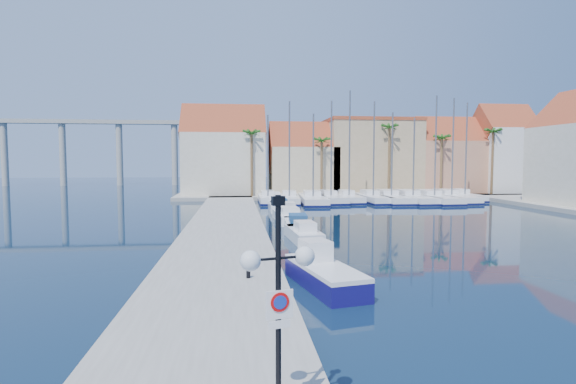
% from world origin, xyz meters
% --- Properties ---
extents(ground, '(260.00, 260.00, 0.00)m').
position_xyz_m(ground, '(0.00, 0.00, 0.00)').
color(ground, black).
rests_on(ground, ground).
extents(quay_west, '(6.00, 77.00, 0.50)m').
position_xyz_m(quay_west, '(-9.00, 13.50, 0.25)').
color(quay_west, gray).
rests_on(quay_west, ground).
extents(shore_north, '(54.00, 16.00, 0.50)m').
position_xyz_m(shore_north, '(10.00, 48.00, 0.25)').
color(shore_north, gray).
rests_on(shore_north, ground).
extents(lamp_post, '(1.46, 0.68, 4.39)m').
position_xyz_m(lamp_post, '(-7.28, -13.11, 3.38)').
color(lamp_post, black).
rests_on(lamp_post, quay_west).
extents(bollard, '(0.18, 0.18, 0.45)m').
position_xyz_m(bollard, '(-7.60, -2.45, 0.73)').
color(bollard, black).
rests_on(bollard, quay_west).
extents(fishing_boat, '(2.94, 5.72, 1.91)m').
position_xyz_m(fishing_boat, '(-4.32, -2.38, 0.63)').
color(fishing_boat, '#140F5A').
rests_on(fishing_boat, ground).
extents(motorboat_west_0, '(2.12, 5.57, 1.40)m').
position_xyz_m(motorboat_west_0, '(-3.52, 8.89, 0.51)').
color(motorboat_west_0, white).
rests_on(motorboat_west_0, ground).
extents(motorboat_west_1, '(2.21, 5.97, 1.40)m').
position_xyz_m(motorboat_west_1, '(-3.37, 13.16, 0.51)').
color(motorboat_west_1, white).
rests_on(motorboat_west_1, ground).
extents(motorboat_west_2, '(2.38, 6.75, 1.40)m').
position_xyz_m(motorboat_west_2, '(-3.45, 18.63, 0.51)').
color(motorboat_west_2, white).
rests_on(motorboat_west_2, ground).
extents(motorboat_west_3, '(2.32, 6.55, 1.40)m').
position_xyz_m(motorboat_west_3, '(-3.08, 23.30, 0.51)').
color(motorboat_west_3, white).
rests_on(motorboat_west_3, ground).
extents(motorboat_west_4, '(2.30, 6.83, 1.40)m').
position_xyz_m(motorboat_west_4, '(-3.44, 27.61, 0.51)').
color(motorboat_west_4, white).
rests_on(motorboat_west_4, ground).
extents(motorboat_west_5, '(2.62, 6.71, 1.40)m').
position_xyz_m(motorboat_west_5, '(-3.04, 32.43, 0.51)').
color(motorboat_west_5, white).
rests_on(motorboat_west_5, ground).
extents(motorboat_west_6, '(2.27, 6.69, 1.40)m').
position_xyz_m(motorboat_west_6, '(-3.25, 38.47, 0.51)').
color(motorboat_west_6, white).
rests_on(motorboat_west_6, ground).
extents(sailboat_0, '(2.36, 8.76, 11.31)m').
position_xyz_m(sailboat_0, '(-4.13, 36.46, 0.59)').
color(sailboat_0, white).
rests_on(sailboat_0, ground).
extents(sailboat_1, '(3.28, 9.57, 13.04)m').
position_xyz_m(sailboat_1, '(-1.36, 36.04, 0.60)').
color(sailboat_1, white).
rests_on(sailboat_1, ground).
extents(sailboat_2, '(3.85, 11.75, 11.42)m').
position_xyz_m(sailboat_2, '(1.59, 35.38, 0.55)').
color(sailboat_2, white).
rests_on(sailboat_2, ground).
extents(sailboat_3, '(3.09, 9.81, 13.17)m').
position_xyz_m(sailboat_3, '(4.03, 36.20, 0.60)').
color(sailboat_3, white).
rests_on(sailboat_3, ground).
extents(sailboat_4, '(2.51, 8.86, 14.54)m').
position_xyz_m(sailboat_4, '(6.51, 36.36, 0.64)').
color(sailboat_4, white).
rests_on(sailboat_4, ground).
extents(sailboat_5, '(2.91, 10.15, 13.12)m').
position_xyz_m(sailboat_5, '(9.60, 35.90, 0.59)').
color(sailboat_5, white).
rests_on(sailboat_5, ground).
extents(sailboat_6, '(3.36, 11.77, 11.76)m').
position_xyz_m(sailboat_6, '(12.08, 35.97, 0.56)').
color(sailboat_6, white).
rests_on(sailboat_6, ground).
extents(sailboat_7, '(3.69, 11.72, 11.02)m').
position_xyz_m(sailboat_7, '(14.76, 35.42, 0.55)').
color(sailboat_7, white).
rests_on(sailboat_7, ground).
extents(sailboat_8, '(3.56, 11.96, 13.86)m').
position_xyz_m(sailboat_8, '(17.54, 35.08, 0.58)').
color(sailboat_8, white).
rests_on(sailboat_8, ground).
extents(sailboat_9, '(3.53, 11.54, 13.69)m').
position_xyz_m(sailboat_9, '(20.26, 35.79, 0.58)').
color(sailboat_9, white).
rests_on(sailboat_9, ground).
extents(sailboat_10, '(2.86, 8.60, 13.31)m').
position_xyz_m(sailboat_10, '(22.80, 36.90, 0.63)').
color(sailboat_10, white).
rests_on(sailboat_10, ground).
extents(building_0, '(12.30, 9.00, 13.50)m').
position_xyz_m(building_0, '(-10.00, 47.00, 6.52)').
color(building_0, beige).
rests_on(building_0, shore_north).
extents(building_1, '(10.30, 8.00, 11.00)m').
position_xyz_m(building_1, '(2.00, 47.00, 5.30)').
color(building_1, '#C4AD8A').
rests_on(building_1, shore_north).
extents(building_2, '(14.20, 10.20, 11.50)m').
position_xyz_m(building_2, '(13.00, 48.00, 6.26)').
color(building_2, tan).
rests_on(building_2, shore_north).
extents(building_3, '(10.30, 8.00, 12.00)m').
position_xyz_m(building_3, '(25.00, 47.00, 5.86)').
color(building_3, tan).
rests_on(building_3, shore_north).
extents(building_4, '(8.30, 8.00, 14.00)m').
position_xyz_m(building_4, '(34.00, 46.00, 6.97)').
color(building_4, white).
rests_on(building_4, shore_north).
extents(palm_0, '(2.60, 2.60, 10.15)m').
position_xyz_m(palm_0, '(-6.00, 42.00, 9.08)').
color(palm_0, brown).
rests_on(palm_0, shore_north).
extents(palm_1, '(2.60, 2.60, 9.15)m').
position_xyz_m(palm_1, '(4.00, 42.00, 8.14)').
color(palm_1, brown).
rests_on(palm_1, shore_north).
extents(palm_2, '(2.60, 2.60, 11.15)m').
position_xyz_m(palm_2, '(14.00, 42.00, 10.02)').
color(palm_2, brown).
rests_on(palm_2, shore_north).
extents(palm_3, '(2.60, 2.60, 9.65)m').
position_xyz_m(palm_3, '(22.00, 42.00, 8.61)').
color(palm_3, brown).
rests_on(palm_3, shore_north).
extents(palm_4, '(2.60, 2.60, 10.65)m').
position_xyz_m(palm_4, '(30.00, 42.00, 9.55)').
color(palm_4, brown).
rests_on(palm_4, shore_north).
extents(viaduct, '(48.00, 2.20, 14.45)m').
position_xyz_m(viaduct, '(-39.07, 82.00, 10.25)').
color(viaduct, '#9E9E99').
rests_on(viaduct, ground).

